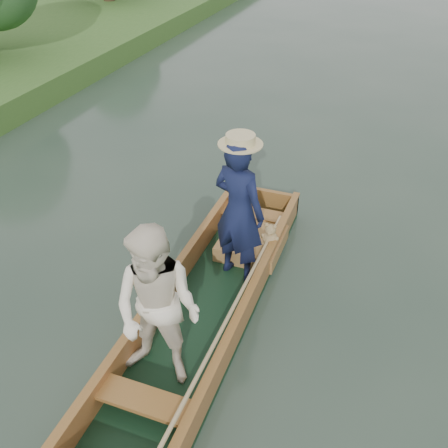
% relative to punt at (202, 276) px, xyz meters
% --- Properties ---
extents(ground, '(120.00, 120.00, 0.00)m').
position_rel_punt_xyz_m(ground, '(-0.02, 0.19, -0.75)').
color(ground, '#283D30').
rests_on(ground, ground).
extents(punt, '(1.14, 5.00, 2.08)m').
position_rel_punt_xyz_m(punt, '(0.00, 0.00, 0.00)').
color(punt, black).
rests_on(punt, ground).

